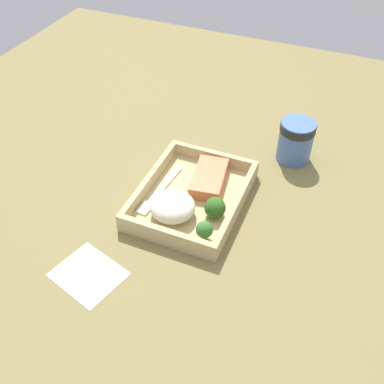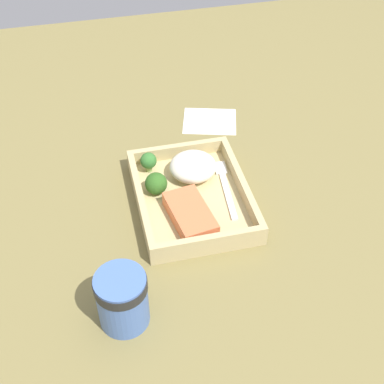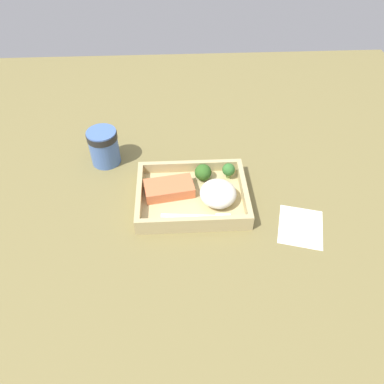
# 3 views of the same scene
# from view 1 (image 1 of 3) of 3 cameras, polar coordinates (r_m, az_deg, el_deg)

# --- Properties ---
(ground_plane) EXTENTS (1.60, 1.60, 0.02)m
(ground_plane) POSITION_cam_1_polar(r_m,az_deg,el_deg) (0.93, 0.00, -1.67)
(ground_plane) COLOR olive
(takeout_tray) EXTENTS (0.26, 0.20, 0.01)m
(takeout_tray) POSITION_cam_1_polar(r_m,az_deg,el_deg) (0.92, 0.00, -0.96)
(takeout_tray) COLOR tan
(takeout_tray) RESTS_ON ground_plane
(tray_rim) EXTENTS (0.26, 0.20, 0.03)m
(tray_rim) POSITION_cam_1_polar(r_m,az_deg,el_deg) (0.90, 0.00, -0.04)
(tray_rim) COLOR tan
(tray_rim) RESTS_ON takeout_tray
(salmon_fillet) EXTENTS (0.12, 0.08, 0.03)m
(salmon_fillet) POSITION_cam_1_polar(r_m,az_deg,el_deg) (0.94, 2.18, 1.74)
(salmon_fillet) COLOR #DA6C40
(salmon_fillet) RESTS_ON takeout_tray
(mashed_potatoes) EXTENTS (0.09, 0.09, 0.05)m
(mashed_potatoes) POSITION_cam_1_polar(r_m,az_deg,el_deg) (0.86, -2.51, -1.83)
(mashed_potatoes) COLOR silver
(mashed_potatoes) RESTS_ON takeout_tray
(broccoli_floret_1) EXTENTS (0.03, 0.03, 0.04)m
(broccoli_floret_1) POSITION_cam_1_polar(r_m,az_deg,el_deg) (0.82, 1.58, -4.84)
(broccoli_floret_1) COLOR #7C9750
(broccoli_floret_1) RESTS_ON takeout_tray
(broccoli_floret_2) EXTENTS (0.04, 0.04, 0.04)m
(broccoli_floret_2) POSITION_cam_1_polar(r_m,az_deg,el_deg) (0.86, 2.94, -2.02)
(broccoli_floret_2) COLOR #7C9A51
(broccoli_floret_2) RESTS_ON takeout_tray
(fork) EXTENTS (0.16, 0.03, 0.00)m
(fork) POSITION_cam_1_polar(r_m,az_deg,el_deg) (0.92, -4.29, -0.09)
(fork) COLOR white
(fork) RESTS_ON takeout_tray
(paper_cup) EXTENTS (0.08, 0.08, 0.10)m
(paper_cup) POSITION_cam_1_polar(r_m,az_deg,el_deg) (1.02, 13.06, 6.59)
(paper_cup) COLOR #476AAF
(paper_cup) RESTS_ON ground_plane
(receipt_slip) EXTENTS (0.12, 0.14, 0.00)m
(receipt_slip) POSITION_cam_1_polar(r_m,az_deg,el_deg) (0.82, -13.03, -10.14)
(receipt_slip) COLOR white
(receipt_slip) RESTS_ON ground_plane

